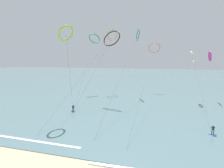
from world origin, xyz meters
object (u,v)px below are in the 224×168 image
object	(u,v)px
kite_ivory	(193,57)
kite_amber	(112,35)
kite_charcoal	(112,38)
surfer_cobalt	(213,131)
surfer_navy	(73,109)
kite_emerald	(94,38)
kite_magenta	(210,56)
kite_lime	(66,33)
kite_teal	(138,35)
kite_coral	(154,48)

from	to	relation	value
kite_ivory	kite_amber	xyz separation A→B (m)	(-27.12, 8.75, 8.37)
kite_charcoal	surfer_cobalt	bearing A→B (deg)	-20.43
surfer_navy	surfer_cobalt	world-z (taller)	same
surfer_cobalt	kite_emerald	bearing A→B (deg)	142.30
kite_amber	kite_magenta	distance (m)	34.08
kite_magenta	kite_amber	bearing A→B (deg)	84.51
surfer_cobalt	kite_charcoal	distance (m)	33.87
kite_lime	kite_amber	bearing A→B (deg)	-156.44
surfer_navy	kite_lime	bearing A→B (deg)	96.25
kite_teal	kite_charcoal	distance (m)	14.29
kite_charcoal	kite_emerald	xyz separation A→B (m)	(-10.35, 13.59, 1.78)
kite_ivory	surfer_navy	bearing A→B (deg)	125.45
surfer_navy	kite_ivory	distance (m)	37.58
kite_amber	surfer_navy	bearing A→B (deg)	34.37
kite_ivory	kite_magenta	xyz separation A→B (m)	(5.51, 3.16, 0.29)
kite_coral	kite_teal	world-z (taller)	kite_teal
surfer_cobalt	kite_teal	world-z (taller)	kite_teal
kite_ivory	kite_emerald	world-z (taller)	kite_emerald
kite_charcoal	kite_amber	xyz separation A→B (m)	(-4.01, 15.98, 3.01)
kite_charcoal	kite_ivory	bearing A→B (deg)	36.01
kite_charcoal	kite_lime	world-z (taller)	kite_charcoal
kite_teal	kite_amber	distance (m)	10.60
surfer_navy	kite_teal	distance (m)	34.59
kite_amber	kite_emerald	xyz separation A→B (m)	(-6.34, -2.39, -1.24)
kite_teal	kite_emerald	size ratio (longest dim) A/B	1.40
kite_teal	kite_coral	bearing A→B (deg)	129.85
kite_emerald	surfer_navy	bearing A→B (deg)	-127.40
kite_ivory	kite_magenta	bearing A→B (deg)	-58.69
kite_emerald	kite_lime	size ratio (longest dim) A/B	1.46
kite_charcoal	kite_magenta	world-z (taller)	kite_charcoal
kite_teal	kite_amber	world-z (taller)	kite_amber
surfer_cobalt	kite_ivory	bearing A→B (deg)	94.86
kite_magenta	surfer_navy	bearing A→B (deg)	127.57
surfer_navy	kite_ivory	size ratio (longest dim) A/B	0.06
kite_teal	kite_magenta	size ratio (longest dim) A/B	0.99
kite_teal	kite_lime	xyz separation A→B (m)	(-11.80, -28.41, -2.86)
kite_ivory	kite_charcoal	size ratio (longest dim) A/B	1.31
kite_teal	kite_charcoal	world-z (taller)	kite_teal
kite_coral	kite_magenta	xyz separation A→B (m)	(17.00, -11.03, -3.57)
kite_coral	kite_emerald	bearing A→B (deg)	-156.05
surfer_navy	kite_ivory	world-z (taller)	kite_ivory
kite_charcoal	kite_lime	size ratio (longest dim) A/B	1.07
surfer_cobalt	kite_teal	bearing A→B (deg)	124.32
kite_ivory	kite_magenta	distance (m)	6.35
kite_teal	kite_emerald	distance (m)	16.44
kite_charcoal	kite_magenta	distance (m)	30.86
surfer_cobalt	kite_magenta	xyz separation A→B (m)	(6.21, 28.58, 12.66)
kite_teal	kite_magenta	bearing A→B (deg)	66.57
surfer_navy	kite_charcoal	distance (m)	22.64
kite_amber	surfer_cobalt	bearing A→B (deg)	76.69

